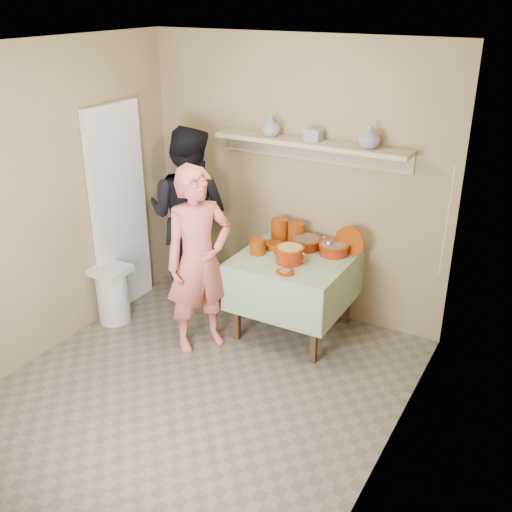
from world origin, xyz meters
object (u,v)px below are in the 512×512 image
Objects in this scene: person_cook at (199,260)px; person_helper at (189,216)px; serving_table at (295,268)px; trash_bin at (113,294)px; cazuela_rice at (290,253)px.

person_cook is 0.93× the size of person_helper.
serving_table is 1.74× the size of trash_bin.
serving_table is at bearing 94.51° from cazuela_rice.
cazuela_rice is (1.22, -0.23, -0.04)m from person_helper.
person_helper reaches higher than serving_table.
person_helper reaches higher than cazuela_rice.
person_cook is 0.88m from serving_table.
person_cook is at bearing 3.59° from trash_bin.
cazuela_rice is (0.01, -0.13, 0.20)m from serving_table.
person_helper reaches higher than trash_bin.
cazuela_rice is 0.59× the size of trash_bin.
serving_table is (0.61, 0.61, -0.19)m from person_cook.
trash_bin is (-0.97, -0.06, -0.54)m from person_cook.
person_helper is 5.39× the size of cazuela_rice.
person_cook reaches higher than cazuela_rice.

